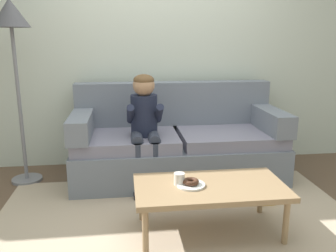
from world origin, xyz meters
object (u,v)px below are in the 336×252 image
mug (179,179)px  floor_lamp (12,32)px  couch (177,144)px  person_child (145,120)px  coffee_table (210,190)px  toy_controller (264,202)px  donut (191,182)px

mug → floor_lamp: floor_lamp is taller
floor_lamp → couch: bearing=-1.7°
person_child → mug: person_child is taller
coffee_table → mug: 0.24m
person_child → floor_lamp: (-1.21, 0.26, 0.82)m
couch → toy_controller: bearing=-49.8°
couch → donut: size_ratio=17.73×
floor_lamp → donut: bearing=-39.1°
mug → toy_controller: size_ratio=0.40×
mug → floor_lamp: bearing=140.0°
person_child → donut: person_child is taller
coffee_table → person_child: bearing=113.7°
coffee_table → toy_controller: size_ratio=4.90×
couch → mug: (-0.16, -1.13, 0.08)m
coffee_table → toy_controller: bearing=32.4°
couch → coffee_table: bearing=-86.6°
person_child → mug: (0.19, -0.92, -0.24)m
person_child → donut: bearing=-73.9°
person_child → donut: 1.02m
donut → toy_controller: size_ratio=0.53×
floor_lamp → toy_controller: bearing=-20.5°
couch → person_child: bearing=-149.0°
person_child → floor_lamp: size_ratio=0.61×
couch → coffee_table: couch is taller
donut → floor_lamp: bearing=140.9°
donut → toy_controller: bearing=26.9°
floor_lamp → mug: bearing=-40.0°
coffee_table → donut: size_ratio=9.24×
donut → mug: size_ratio=1.33×
donut → couch: bearing=86.3°
toy_controller → floor_lamp: floor_lamp is taller
toy_controller → mug: bearing=-150.7°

